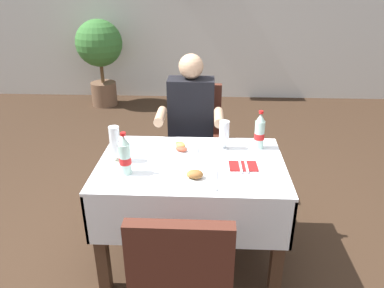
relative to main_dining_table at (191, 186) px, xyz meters
name	(u,v)px	position (x,y,z in m)	size (l,w,h in m)	color
ground_plane	(178,248)	(-0.10, 0.06, -0.56)	(11.00, 11.00, 0.00)	#382619
main_dining_table	(191,186)	(0.00, 0.00, 0.00)	(1.16, 0.78, 0.73)	white
chair_far_diner_seat	(196,138)	(0.00, 0.78, 0.00)	(0.44, 0.50, 0.97)	#4C2319
chair_near_camera_side	(183,277)	(0.00, -0.78, 0.00)	(0.44, 0.50, 0.97)	#4C2319
seated_diner_far	(191,125)	(-0.04, 0.67, 0.15)	(0.50, 0.46, 1.26)	#282D42
plate_near_camera	(195,177)	(0.03, -0.21, 0.19)	(0.24, 0.24, 0.06)	white
plate_far_diner	(181,149)	(-0.08, 0.16, 0.19)	(0.23, 0.23, 0.05)	white
beer_glass_left	(115,144)	(-0.47, 0.00, 0.29)	(0.07, 0.07, 0.23)	white
beer_glass_middle	(224,135)	(0.21, 0.21, 0.27)	(0.07, 0.07, 0.20)	white
cola_bottle_primary	(125,156)	(-0.38, -0.15, 0.29)	(0.07, 0.07, 0.26)	silver
cola_bottle_secondary	(260,132)	(0.44, 0.23, 0.29)	(0.07, 0.07, 0.27)	silver
napkin_cutlery_set	(243,166)	(0.32, -0.04, 0.18)	(0.17, 0.19, 0.01)	maroon
potted_plant_corner	(100,51)	(-1.46, 3.21, 0.25)	(0.66, 0.66, 1.24)	brown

